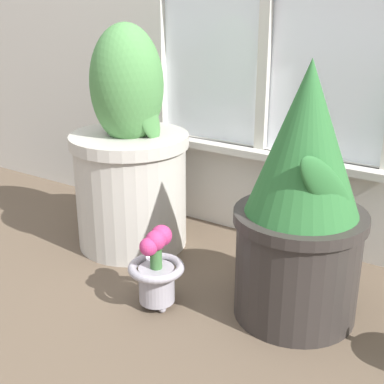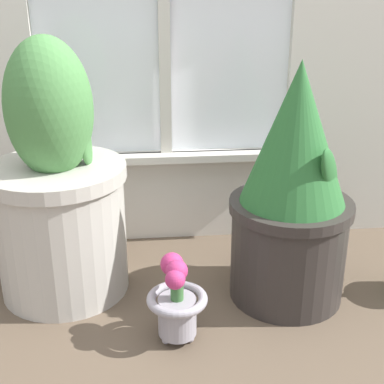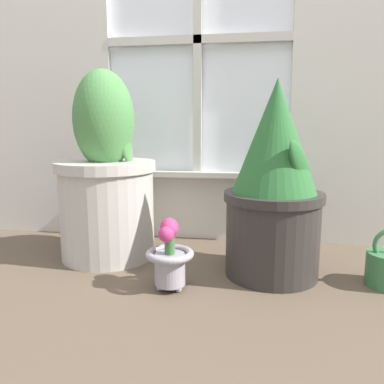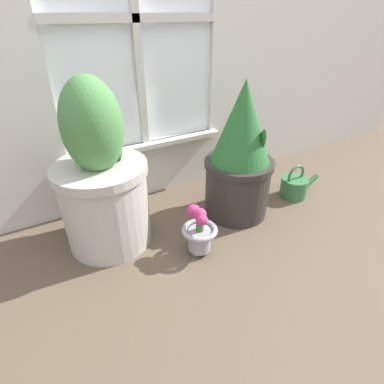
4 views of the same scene
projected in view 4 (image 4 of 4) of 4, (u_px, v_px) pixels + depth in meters
The scene contains 5 objects.
ground_plane at pixel (213, 264), 1.26m from camera, with size 10.00×10.00×0.00m, color brown.
potted_plant_left at pixel (102, 183), 1.25m from camera, with size 0.39×0.39×0.73m.
potted_plant_right at pixel (240, 157), 1.44m from camera, with size 0.34×0.34×0.68m.
flower_vase at pixel (199, 231), 1.27m from camera, with size 0.15×0.15×0.23m.
watering_can at pixel (294, 186), 1.70m from camera, with size 0.26×0.15×0.20m.
Camera 4 is at (-0.53, -0.76, 0.91)m, focal length 28.00 mm.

